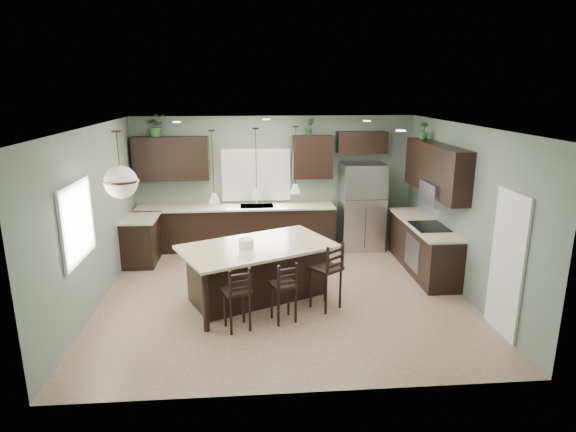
# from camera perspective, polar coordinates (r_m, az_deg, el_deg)

# --- Properties ---
(ground) EXTENTS (6.00, 6.00, 0.00)m
(ground) POSITION_cam_1_polar(r_m,az_deg,el_deg) (8.26, -0.47, -9.15)
(ground) COLOR #9E8466
(ground) RESTS_ON ground
(pantry_door) EXTENTS (0.04, 0.82, 2.04)m
(pantry_door) POSITION_cam_1_polar(r_m,az_deg,el_deg) (7.32, 24.52, -5.22)
(pantry_door) COLOR white
(pantry_door) RESTS_ON ground
(window_back) EXTENTS (1.35, 0.02, 1.00)m
(window_back) POSITION_cam_1_polar(r_m,az_deg,el_deg) (10.41, -3.81, 4.87)
(window_back) COLOR white
(window_back) RESTS_ON room_shell
(window_left) EXTENTS (0.02, 1.10, 1.00)m
(window_left) POSITION_cam_1_polar(r_m,az_deg,el_deg) (7.37, -23.82, -0.67)
(window_left) COLOR white
(window_left) RESTS_ON room_shell
(left_return_cabs) EXTENTS (0.60, 0.90, 0.90)m
(left_return_cabs) POSITION_cam_1_polar(r_m,az_deg,el_deg) (9.90, -17.03, -2.87)
(left_return_cabs) COLOR black
(left_return_cabs) RESTS_ON ground
(left_return_countertop) EXTENTS (0.66, 0.96, 0.04)m
(left_return_countertop) POSITION_cam_1_polar(r_m,az_deg,el_deg) (9.77, -17.12, -0.24)
(left_return_countertop) COLOR beige
(left_return_countertop) RESTS_ON left_return_cabs
(back_lower_cabs) EXTENTS (4.20, 0.60, 0.90)m
(back_lower_cabs) POSITION_cam_1_polar(r_m,az_deg,el_deg) (10.39, -6.16, -1.44)
(back_lower_cabs) COLOR black
(back_lower_cabs) RESTS_ON ground
(back_countertop) EXTENTS (4.20, 0.66, 0.04)m
(back_countertop) POSITION_cam_1_polar(r_m,az_deg,el_deg) (10.25, -6.23, 1.04)
(back_countertop) COLOR beige
(back_countertop) RESTS_ON back_lower_cabs
(sink_inset) EXTENTS (0.70, 0.45, 0.01)m
(sink_inset) POSITION_cam_1_polar(r_m,az_deg,el_deg) (10.24, -3.72, 1.18)
(sink_inset) COLOR gray
(sink_inset) RESTS_ON back_countertop
(faucet) EXTENTS (0.02, 0.02, 0.28)m
(faucet) POSITION_cam_1_polar(r_m,az_deg,el_deg) (10.18, -3.73, 1.93)
(faucet) COLOR silver
(faucet) RESTS_ON back_countertop
(back_upper_left) EXTENTS (1.55, 0.34, 0.90)m
(back_upper_left) POSITION_cam_1_polar(r_m,az_deg,el_deg) (10.32, -13.66, 6.64)
(back_upper_left) COLOR black
(back_upper_left) RESTS_ON room_shell
(back_upper_right) EXTENTS (0.85, 0.34, 0.90)m
(back_upper_right) POSITION_cam_1_polar(r_m,az_deg,el_deg) (10.28, 2.92, 7.01)
(back_upper_right) COLOR black
(back_upper_right) RESTS_ON room_shell
(fridge_header) EXTENTS (1.05, 0.34, 0.45)m
(fridge_header) POSITION_cam_1_polar(r_m,az_deg,el_deg) (10.43, 8.73, 8.64)
(fridge_header) COLOR black
(fridge_header) RESTS_ON room_shell
(right_lower_cabs) EXTENTS (0.60, 2.35, 0.90)m
(right_lower_cabs) POSITION_cam_1_polar(r_m,az_deg,el_deg) (9.46, 15.69, -3.60)
(right_lower_cabs) COLOR black
(right_lower_cabs) RESTS_ON ground
(right_countertop) EXTENTS (0.66, 2.35, 0.04)m
(right_countertop) POSITION_cam_1_polar(r_m,az_deg,el_deg) (9.32, 15.77, -0.87)
(right_countertop) COLOR beige
(right_countertop) RESTS_ON right_lower_cabs
(cooktop) EXTENTS (0.58, 0.75, 0.02)m
(cooktop) POSITION_cam_1_polar(r_m,az_deg,el_deg) (9.06, 16.38, -1.19)
(cooktop) COLOR black
(cooktop) RESTS_ON right_countertop
(wall_oven_front) EXTENTS (0.01, 0.72, 0.60)m
(wall_oven_front) POSITION_cam_1_polar(r_m,az_deg,el_deg) (9.11, 14.47, -4.23)
(wall_oven_front) COLOR gray
(wall_oven_front) RESTS_ON right_lower_cabs
(right_upper_cabs) EXTENTS (0.34, 2.35, 0.90)m
(right_upper_cabs) POSITION_cam_1_polar(r_m,az_deg,el_deg) (9.15, 17.12, 5.37)
(right_upper_cabs) COLOR black
(right_upper_cabs) RESTS_ON room_shell
(microwave) EXTENTS (0.40, 0.75, 0.40)m
(microwave) POSITION_cam_1_polar(r_m,az_deg,el_deg) (8.96, 17.26, 2.55)
(microwave) COLOR gray
(microwave) RESTS_ON right_upper_cabs
(refrigerator) EXTENTS (0.90, 0.74, 1.85)m
(refrigerator) POSITION_cam_1_polar(r_m,az_deg,el_deg) (10.36, 8.74, 1.15)
(refrigerator) COLOR #9C9CA4
(refrigerator) RESTS_ON ground
(kitchen_island) EXTENTS (2.74, 2.23, 0.92)m
(kitchen_island) POSITION_cam_1_polar(r_m,az_deg,el_deg) (7.90, -3.58, -6.69)
(kitchen_island) COLOR black
(kitchen_island) RESTS_ON ground
(serving_dish) EXTENTS (0.24, 0.24, 0.14)m
(serving_dish) POSITION_cam_1_polar(r_m,az_deg,el_deg) (7.64, -4.99, -3.24)
(serving_dish) COLOR white
(serving_dish) RESTS_ON kitchen_island
(bar_stool_left) EXTENTS (0.46, 0.46, 0.97)m
(bar_stool_left) POSITION_cam_1_polar(r_m,az_deg,el_deg) (6.97, -6.07, -9.61)
(bar_stool_left) COLOR black
(bar_stool_left) RESTS_ON ground
(bar_stool_center) EXTENTS (0.45, 0.45, 0.95)m
(bar_stool_center) POSITION_cam_1_polar(r_m,az_deg,el_deg) (7.16, -0.54, -8.90)
(bar_stool_center) COLOR black
(bar_stool_center) RESTS_ON ground
(bar_stool_right) EXTENTS (0.57, 0.57, 1.10)m
(bar_stool_right) POSITION_cam_1_polar(r_m,az_deg,el_deg) (7.56, 4.51, -7.03)
(bar_stool_right) COLOR black
(bar_stool_right) RESTS_ON ground
(pendant_left) EXTENTS (0.17, 0.17, 1.10)m
(pendant_left) POSITION_cam_1_polar(r_m,az_deg,el_deg) (7.15, -8.88, 5.75)
(pendant_left) COLOR white
(pendant_left) RESTS_ON room_shell
(pendant_center) EXTENTS (0.17, 0.17, 1.10)m
(pendant_center) POSITION_cam_1_polar(r_m,az_deg,el_deg) (7.43, -3.80, 6.23)
(pendant_center) COLOR white
(pendant_center) RESTS_ON room_shell
(pendant_right) EXTENTS (0.17, 0.17, 1.10)m
(pendant_right) POSITION_cam_1_polar(r_m,az_deg,el_deg) (7.75, 0.89, 6.63)
(pendant_right) COLOR white
(pendant_right) RESTS_ON room_shell
(chandelier) EXTENTS (0.52, 0.52, 0.99)m
(chandelier) POSITION_cam_1_polar(r_m,az_deg,el_deg) (7.34, -19.36, 5.76)
(chandelier) COLOR beige
(chandelier) RESTS_ON room_shell
(plant_back_left) EXTENTS (0.51, 0.48, 0.46)m
(plant_back_left) POSITION_cam_1_polar(r_m,az_deg,el_deg) (10.26, -15.45, 10.30)
(plant_back_left) COLOR #244D21
(plant_back_left) RESTS_ON back_upper_left
(plant_back_right) EXTENTS (0.21, 0.17, 0.36)m
(plant_back_right) POSITION_cam_1_polar(r_m,az_deg,el_deg) (10.17, 2.58, 10.51)
(plant_back_right) COLOR #314F22
(plant_back_right) RESTS_ON back_upper_right
(plant_right_wall) EXTENTS (0.20, 0.20, 0.34)m
(plant_right_wall) POSITION_cam_1_polar(r_m,az_deg,el_deg) (9.69, 15.78, 9.68)
(plant_right_wall) COLOR #305525
(plant_right_wall) RESTS_ON right_upper_cabs
(room_shell) EXTENTS (6.00, 6.00, 6.00)m
(room_shell) POSITION_cam_1_polar(r_m,az_deg,el_deg) (7.72, -0.50, 2.44)
(room_shell) COLOR slate
(room_shell) RESTS_ON ground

